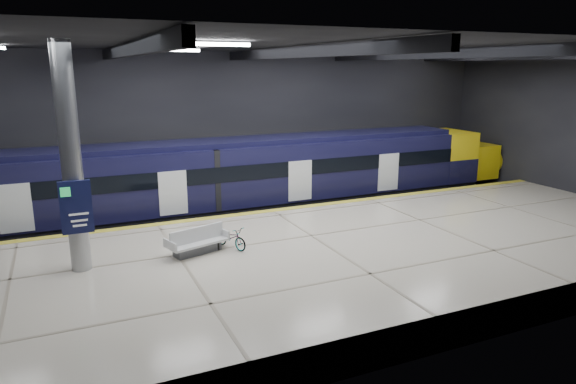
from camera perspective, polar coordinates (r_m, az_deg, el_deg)
ground at (r=20.47m, az=1.32°, el=-6.95°), size 30.00×30.00×0.00m
room_shell at (r=19.21m, az=1.40°, el=9.22°), size 30.10×16.10×8.05m
platform at (r=18.20m, az=4.73°, el=-7.85°), size 30.00×11.00×1.10m
safety_strip at (r=22.51m, az=-1.67°, el=-2.06°), size 30.00×0.40×0.01m
rails at (r=25.26m, az=-4.04°, el=-2.74°), size 30.00×1.52×0.16m
train at (r=25.03m, az=-2.53°, el=1.79°), size 29.40×2.84×3.79m
bench at (r=17.63m, az=-10.05°, el=-5.71°), size 2.23×1.41×0.91m
bicycle at (r=17.93m, az=-6.37°, el=-5.03°), size 1.08×1.56×0.78m
pannier_bag at (r=17.84m, az=-8.20°, el=-5.90°), size 0.32×0.22×0.35m
info_column at (r=16.50m, az=-22.93°, el=3.00°), size 0.90×0.78×6.90m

